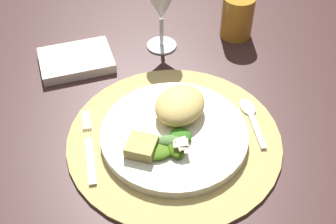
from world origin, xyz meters
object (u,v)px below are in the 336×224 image
Objects in this scene: dinner_plate at (174,134)px; wine_glass at (161,5)px; fork at (89,149)px; amber_tumbler at (237,17)px; dining_table at (144,147)px; spoon at (250,114)px; napkin at (76,60)px.

wine_glass is at bearing 82.73° from dinner_plate.
fork is 0.45m from amber_tumbler.
amber_tumbler is (0.17, 0.01, -0.05)m from wine_glass.
amber_tumbler reaches higher than dining_table.
amber_tumbler is at bearing 77.43° from spoon.
napkin is at bearing 91.01° from fork.
fork is 0.29m from spoon.
amber_tumbler reaches higher than fork.
fork is at bearing -141.80° from amber_tumbler.
napkin is (-0.30, 0.22, 0.00)m from spoon.
fork is at bearing -123.82° from wine_glass.
dinner_plate is 1.52× the size of fork.
dinner_plate reaches higher than fork.
dinner_plate is 2.02× the size of spoon.
fork is 0.34m from wine_glass.
dinner_plate reaches higher than dining_table.
dinner_plate is at bearing -58.91° from napkin.
wine_glass is at bearing 114.52° from spoon.
dinner_plate reaches higher than spoon.
dining_table is at bearing 110.55° from dinner_plate.
spoon is 0.88× the size of wine_glass.
wine_glass reaches higher than dining_table.
dining_table is 0.35m from amber_tumbler.
napkin is at bearing 121.09° from dinner_plate.
amber_tumbler is at bearing 38.20° from fork.
wine_glass is at bearing 66.29° from dining_table.
spoon is (0.29, 0.02, 0.00)m from fork.
fork is 1.14× the size of napkin.
dining_table is 5.07× the size of dinner_plate.
spoon is 0.37m from napkin.
dinner_plate is 0.15m from spoon.
amber_tumbler is at bearing 2.04° from wine_glass.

